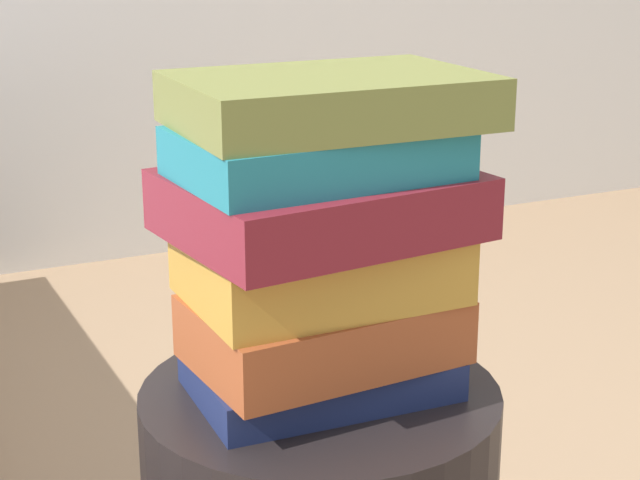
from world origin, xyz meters
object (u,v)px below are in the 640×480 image
Objects in this scene: book_ochre at (324,266)px; book_olive at (328,100)px; book_rust at (321,329)px; book_maroon at (321,204)px; book_teal at (316,153)px; book_navy at (322,374)px.

book_ochre is 0.89× the size of book_olive.
book_olive reaches higher than book_rust.
book_teal reaches higher than book_maroon.
book_olive is (0.01, 0.01, 0.15)m from book_ochre.
book_rust is at bearing -120.95° from book_maroon.
book_maroon is 0.97× the size of book_olive.
book_rust is 0.17m from book_teal.
book_olive is (0.01, 0.01, 0.21)m from book_rust.
book_ochre is 0.06m from book_maroon.
book_rust is at bearing -116.77° from book_navy.
book_maroon is at bearing -160.85° from book_olive.
book_ochre is 1.00× the size of book_teal.
book_maroon is at bearing 41.00° from book_teal.
book_rust is at bearing -137.12° from book_olive.
book_olive is (0.01, 0.00, 0.26)m from book_navy.
book_navy is at bearing 57.38° from book_rust.
book_olive reaches higher than book_teal.
book_ochre is at bearing 26.51° from book_teal.
book_teal is at bearing -139.93° from book_navy.
book_navy is at bearing 34.83° from book_teal.
book_ochre is at bearing 41.47° from book_rust.
book_olive reaches higher than book_maroon.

